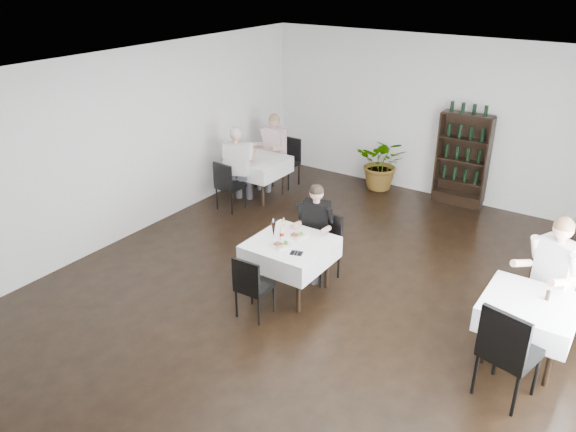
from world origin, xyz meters
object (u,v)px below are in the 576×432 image
object	(u,v)px
potted_tree	(382,163)
diner_main	(315,224)
wine_shelf	(462,161)
main_table	(290,251)

from	to	relation	value
potted_tree	diner_main	size ratio (longest dim) A/B	0.78
diner_main	potted_tree	bearing A→B (deg)	99.93
wine_shelf	diner_main	xyz separation A→B (m)	(-0.88, -3.73, -0.05)
main_table	potted_tree	xyz separation A→B (m)	(-0.62, 4.20, -0.09)
wine_shelf	potted_tree	xyz separation A→B (m)	(-1.52, -0.11, -0.31)
potted_tree	diner_main	distance (m)	3.68
diner_main	wine_shelf	bearing A→B (deg)	76.68
wine_shelf	diner_main	world-z (taller)	wine_shelf
wine_shelf	main_table	bearing A→B (deg)	-101.78
main_table	diner_main	distance (m)	0.61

